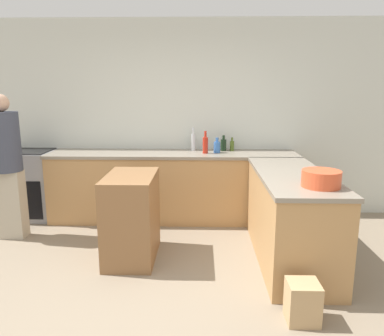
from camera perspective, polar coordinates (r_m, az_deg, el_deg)
The scene contains 14 objects.
ground_plane at distance 3.36m, azimuth -5.71°, elevation -19.76°, with size 14.00×14.00×0.00m, color gray.
wall_back at distance 5.31m, azimuth -2.71°, elevation 7.49°, with size 8.00×0.06×2.70m.
counter_back at distance 5.11m, azimuth -2.90°, elevation -2.76°, with size 3.31×0.67×0.93m.
counter_peninsula at distance 4.05m, azimuth 14.72°, elevation -7.15°, with size 0.69×1.80×0.93m.
range_oven at distance 5.64m, azimuth -23.34°, elevation -2.30°, with size 0.63×0.59×0.94m.
island_table at distance 4.00m, azimuth -9.19°, elevation -7.36°, with size 0.50×0.82×0.90m.
mixing_bowl at distance 3.43m, azimuth 19.08°, elevation -1.54°, with size 0.34×0.34×0.15m.
vinegar_bottle_clear at distance 5.16m, azimuth 0.18°, elevation 4.08°, with size 0.06×0.06×0.32m.
hot_sauce_bottle at distance 4.95m, azimuth 2.05°, elevation 3.60°, with size 0.07×0.07×0.29m.
wine_bottle_dark at distance 5.16m, azimuth 4.82°, elevation 3.57°, with size 0.08×0.08×0.22m.
olive_oil_bottle at distance 5.18m, azimuth 6.11°, elevation 3.43°, with size 0.06×0.06×0.18m.
water_bottle_blue at distance 5.00m, azimuth 3.83°, elevation 3.25°, with size 0.09×0.09×0.20m.
person_by_range at distance 4.88m, azimuth -26.46°, elevation 0.78°, with size 0.36×0.36×1.71m.
paper_bag at distance 3.17m, azimuth 16.50°, elevation -18.98°, with size 0.24×0.24×0.32m.
Camera 1 is at (0.39, -2.83, 1.77)m, focal length 35.00 mm.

